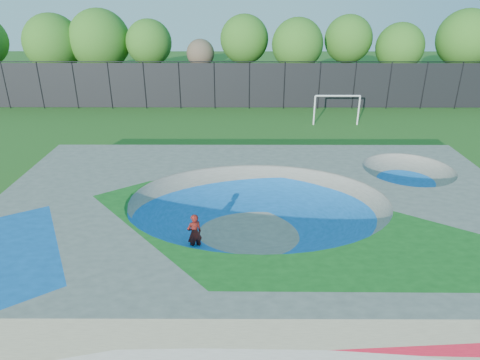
% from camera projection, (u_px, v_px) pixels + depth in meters
% --- Properties ---
extents(ground, '(120.00, 120.00, 0.00)m').
position_uv_depth(ground, '(257.00, 232.00, 18.32)').
color(ground, '#235517').
rests_on(ground, ground).
extents(skate_deck, '(22.00, 14.00, 1.50)m').
position_uv_depth(skate_deck, '(258.00, 216.00, 18.01)').
color(skate_deck, gray).
rests_on(skate_deck, ground).
extents(skater, '(0.72, 0.64, 1.66)m').
position_uv_depth(skater, '(195.00, 233.00, 16.60)').
color(skater, red).
rests_on(skater, ground).
extents(skateboard, '(0.78, 0.59, 0.05)m').
position_uv_depth(skateboard, '(195.00, 251.00, 16.93)').
color(skateboard, black).
rests_on(skateboard, ground).
extents(soccer_goal, '(3.49, 0.12, 2.31)m').
position_uv_depth(soccer_goal, '(337.00, 104.00, 32.33)').
color(soccer_goal, white).
rests_on(soccer_goal, ground).
extents(fence, '(48.09, 0.09, 4.04)m').
position_uv_depth(fence, '(249.00, 85.00, 36.67)').
color(fence, black).
rests_on(fence, ground).
extents(treeline, '(53.60, 7.56, 8.11)m').
position_uv_depth(treeline, '(237.00, 42.00, 39.98)').
color(treeline, '#4E3E27').
rests_on(treeline, ground).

